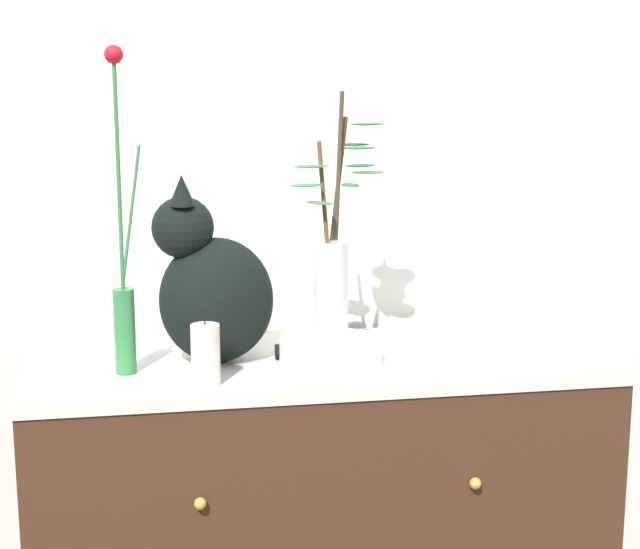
{
  "coord_description": "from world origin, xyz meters",
  "views": [
    {
      "loc": [
        -0.34,
        -1.91,
        1.49
      ],
      "look_at": [
        0.0,
        0.0,
        1.12
      ],
      "focal_mm": 52.94,
      "sensor_mm": 36.0,
      "label": 1
    }
  ],
  "objects_px": {
    "bowl_porcelain": "(331,352)",
    "vase_glass_clear": "(332,272)",
    "vase_slim_green": "(123,287)",
    "cat_sitting": "(212,288)",
    "candle_pillar": "(206,355)"
  },
  "relations": [
    {
      "from": "vase_glass_clear",
      "to": "bowl_porcelain",
      "type": "bearing_deg",
      "value": -175.7
    },
    {
      "from": "vase_slim_green",
      "to": "bowl_porcelain",
      "type": "relative_size",
      "value": 3.01
    },
    {
      "from": "vase_slim_green",
      "to": "vase_glass_clear",
      "type": "distance_m",
      "value": 0.42
    },
    {
      "from": "vase_slim_green",
      "to": "candle_pillar",
      "type": "height_order",
      "value": "vase_slim_green"
    },
    {
      "from": "vase_slim_green",
      "to": "bowl_porcelain",
      "type": "bearing_deg",
      "value": -0.69
    },
    {
      "from": "vase_slim_green",
      "to": "candle_pillar",
      "type": "xyz_separation_m",
      "value": [
        0.15,
        -0.11,
        -0.12
      ]
    },
    {
      "from": "vase_slim_green",
      "to": "bowl_porcelain",
      "type": "height_order",
      "value": "vase_slim_green"
    },
    {
      "from": "vase_slim_green",
      "to": "vase_glass_clear",
      "type": "relative_size",
      "value": 1.27
    },
    {
      "from": "cat_sitting",
      "to": "candle_pillar",
      "type": "relative_size",
      "value": 3.33
    },
    {
      "from": "candle_pillar",
      "to": "bowl_porcelain",
      "type": "bearing_deg",
      "value": 21.34
    },
    {
      "from": "cat_sitting",
      "to": "vase_glass_clear",
      "type": "height_order",
      "value": "vase_glass_clear"
    },
    {
      "from": "cat_sitting",
      "to": "bowl_porcelain",
      "type": "relative_size",
      "value": 2.05
    },
    {
      "from": "bowl_porcelain",
      "to": "vase_glass_clear",
      "type": "distance_m",
      "value": 0.17
    },
    {
      "from": "vase_slim_green",
      "to": "cat_sitting",
      "type": "bearing_deg",
      "value": 16.06
    },
    {
      "from": "bowl_porcelain",
      "to": "candle_pillar",
      "type": "height_order",
      "value": "candle_pillar"
    }
  ]
}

